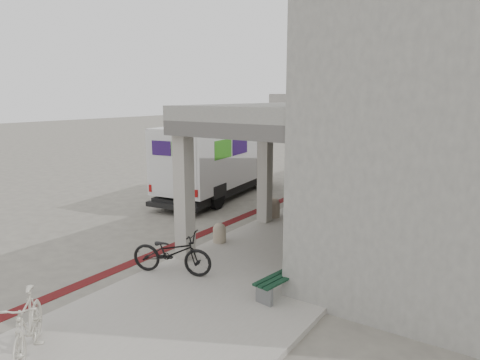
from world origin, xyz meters
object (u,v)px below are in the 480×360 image
Objects in this scene: fedex_truck at (218,158)px; bicycle_cream at (28,326)px; bench at (287,278)px; bicycle_black at (172,253)px; utility_cabinet at (374,203)px.

bicycle_cream is at bearing -75.52° from fedex_truck.
bench is (6.88, -6.77, -1.21)m from fedex_truck.
bicycle_cream is (0.35, -3.72, 0.02)m from bicycle_black.
bench is 1.81× the size of utility_cabinet.
bicycle_black is at bearing -109.14° from utility_cabinet.
utility_cabinet is 0.53× the size of bicycle_black.
fedex_truck is at bearing 65.32° from bicycle_cream.
fedex_truck is at bearing 144.17° from bench.
utility_cabinet is 11.34m from bicycle_cream.
bicycle_cream is (-2.15, -11.13, 0.02)m from utility_cabinet.
fedex_truck reaches higher than bench.
utility_cabinet is (-0.20, 6.75, 0.21)m from bench.
bench is 1.05× the size of bicycle_cream.
utility_cabinet is at bearing -37.87° from bicycle_black.
bicycle_cream is (4.54, -11.15, -0.99)m from fedex_truck.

